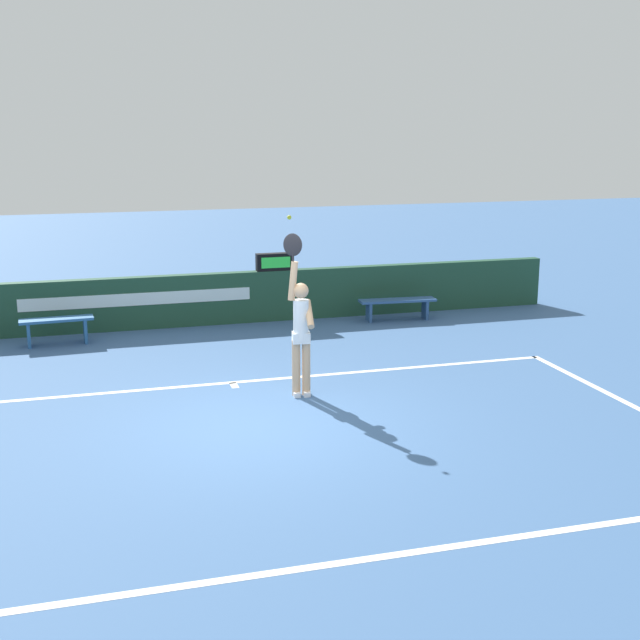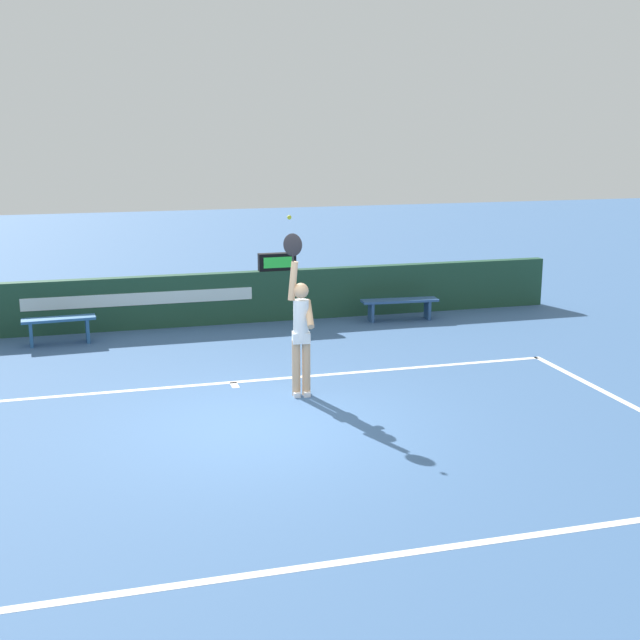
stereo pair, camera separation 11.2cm
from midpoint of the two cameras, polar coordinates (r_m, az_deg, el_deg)
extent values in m
plane|color=#3C6091|center=(11.77, -4.35, -7.18)|extent=(60.00, 60.00, 0.00)
cube|color=white|center=(13.74, -6.16, -4.21)|extent=(10.98, 0.12, 0.00)
cube|color=white|center=(8.37, 1.25, -16.02)|extent=(10.98, 0.12, 0.00)
cube|color=white|center=(13.59, -6.05, -4.39)|extent=(0.12, 0.30, 0.00)
cube|color=#1D4430|center=(17.57, -8.55, 1.36)|extent=(15.70, 0.23, 1.07)
cube|color=silver|center=(17.33, -12.38, 1.37)|extent=(4.57, 0.01, 0.25)
cube|color=black|center=(17.73, -3.25, 3.94)|extent=(0.79, 0.20, 0.36)
cube|color=#33E54C|center=(17.63, -3.18, 3.89)|extent=(0.61, 0.01, 0.22)
cylinder|color=tan|center=(12.93, -1.18, -3.22)|extent=(0.13, 0.13, 0.88)
cylinder|color=tan|center=(12.92, -1.87, -3.25)|extent=(0.13, 0.13, 0.88)
cube|color=white|center=(13.03, -1.16, -4.94)|extent=(0.13, 0.25, 0.07)
cube|color=white|center=(13.02, -1.84, -4.97)|extent=(0.13, 0.25, 0.07)
cylinder|color=white|center=(12.73, -1.54, 0.00)|extent=(0.23, 0.23, 0.62)
cube|color=white|center=(12.80, -1.54, -1.18)|extent=(0.29, 0.25, 0.16)
sphere|color=tan|center=(12.64, -1.56, 1.99)|extent=(0.23, 0.23, 0.23)
cylinder|color=tan|center=(12.60, -2.09, 2.65)|extent=(0.17, 0.12, 0.59)
cylinder|color=tan|center=(12.67, -0.99, 0.42)|extent=(0.17, 0.50, 0.39)
ellipsoid|color=black|center=(12.51, -2.11, 5.09)|extent=(0.32, 0.07, 0.37)
cylinder|color=black|center=(12.54, -2.10, 4.23)|extent=(0.03, 0.03, 0.18)
sphere|color=#C9DB2D|center=(12.49, -2.34, 6.93)|extent=(0.06, 0.06, 0.06)
cube|color=#275A94|center=(16.62, -17.53, 0.03)|extent=(1.36, 0.43, 0.05)
cube|color=#275A94|center=(16.67, -19.23, -0.91)|extent=(0.08, 0.32, 0.48)
cube|color=#275A94|center=(16.69, -15.73, -0.65)|extent=(0.08, 0.32, 0.48)
cube|color=#2D5287|center=(17.93, 5.07, 1.33)|extent=(1.66, 0.48, 0.05)
cube|color=#2D5287|center=(17.80, 3.14, 0.58)|extent=(0.08, 0.32, 0.43)
cube|color=#2D5287|center=(18.16, 6.93, 0.75)|extent=(0.08, 0.32, 0.43)
camera|label=1|loc=(0.06, -90.25, -0.06)|focal=47.47mm
camera|label=2|loc=(0.06, 89.75, 0.06)|focal=47.47mm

